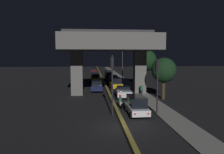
% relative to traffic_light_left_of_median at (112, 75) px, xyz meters
% --- Properties ---
extents(ground_plane, '(200.00, 200.00, 0.00)m').
position_rel_traffic_light_left_of_median_xyz_m(ground_plane, '(0.57, -3.63, -3.91)').
color(ground_plane, black).
extents(median_divider, '(0.34, 126.00, 0.36)m').
position_rel_traffic_light_left_of_median_xyz_m(median_divider, '(0.57, 31.37, -3.73)').
color(median_divider, olive).
rests_on(median_divider, ground_plane).
extents(sidewalk_right, '(2.22, 126.00, 0.12)m').
position_rel_traffic_light_left_of_median_xyz_m(sidewalk_right, '(5.38, 24.37, -3.85)').
color(sidewalk_right, gray).
rests_on(sidewalk_right, ground_plane).
extents(elevated_overpass, '(13.50, 10.63, 9.50)m').
position_rel_traffic_light_left_of_median_xyz_m(elevated_overpass, '(0.57, 11.59, 3.20)').
color(elevated_overpass, '#5B5956').
rests_on(elevated_overpass, ground_plane).
extents(traffic_light_left_of_median, '(0.30, 0.49, 5.78)m').
position_rel_traffic_light_left_of_median_xyz_m(traffic_light_left_of_median, '(0.00, 0.00, 0.00)').
color(traffic_light_left_of_median, black).
rests_on(traffic_light_left_of_median, ground_plane).
extents(traffic_light_right_of_median, '(0.30, 0.49, 5.35)m').
position_rel_traffic_light_left_of_median_xyz_m(traffic_light_right_of_median, '(4.37, 0.00, -0.27)').
color(traffic_light_right_of_median, black).
rests_on(traffic_light_right_of_median, ground_plane).
extents(street_lamp, '(2.31, 0.32, 7.59)m').
position_rel_traffic_light_left_of_median_xyz_m(street_lamp, '(4.81, 29.45, 0.61)').
color(street_lamp, '#2D2D30').
rests_on(street_lamp, ground_plane).
extents(car_white_lead, '(1.90, 4.07, 1.81)m').
position_rel_traffic_light_left_of_median_xyz_m(car_white_lead, '(2.39, 0.09, -2.96)').
color(car_white_lead, silver).
rests_on(car_white_lead, ground_plane).
extents(car_white_second, '(2.16, 4.40, 1.56)m').
position_rel_traffic_light_left_of_median_xyz_m(car_white_second, '(2.34, 8.95, -3.11)').
color(car_white_second, silver).
rests_on(car_white_second, ground_plane).
extents(car_taxi_yellow_third, '(2.06, 4.22, 1.94)m').
position_rel_traffic_light_left_of_median_xyz_m(car_taxi_yellow_third, '(2.19, 16.47, -2.88)').
color(car_taxi_yellow_third, gold).
rests_on(car_taxi_yellow_third, ground_plane).
extents(car_silver_fourth, '(1.95, 4.41, 1.67)m').
position_rel_traffic_light_left_of_median_xyz_m(car_silver_fourth, '(2.49, 24.32, -3.03)').
color(car_silver_fourth, gray).
rests_on(car_silver_fourth, ground_plane).
extents(car_dark_green_fifth, '(2.00, 4.49, 1.85)m').
position_rel_traffic_light_left_of_median_xyz_m(car_dark_green_fifth, '(2.12, 30.27, -2.93)').
color(car_dark_green_fifth, black).
rests_on(car_dark_green_fifth, ground_plane).
extents(car_dark_green_sixth, '(1.98, 4.46, 1.73)m').
position_rel_traffic_light_left_of_median_xyz_m(car_dark_green_sixth, '(2.50, 38.73, -3.02)').
color(car_dark_green_sixth, black).
rests_on(car_dark_green_sixth, ground_plane).
extents(car_dark_blue_lead_oncoming, '(2.04, 4.56, 1.75)m').
position_rel_traffic_light_left_of_median_xyz_m(car_dark_blue_lead_oncoming, '(-1.10, 14.59, -3.00)').
color(car_dark_blue_lead_oncoming, '#141938').
rests_on(car_dark_blue_lead_oncoming, ground_plane).
extents(car_taxi_yellow_second_oncoming, '(2.08, 4.09, 1.74)m').
position_rel_traffic_light_left_of_median_xyz_m(car_taxi_yellow_second_oncoming, '(-1.15, 27.28, -3.00)').
color(car_taxi_yellow_second_oncoming, gold).
rests_on(car_taxi_yellow_second_oncoming, ground_plane).
extents(car_black_third_oncoming, '(2.03, 4.47, 1.40)m').
position_rel_traffic_light_left_of_median_xyz_m(car_black_third_oncoming, '(-1.24, 38.79, -3.19)').
color(car_black_third_oncoming, black).
rests_on(car_black_third_oncoming, ground_plane).
extents(car_dark_red_fourth_oncoming, '(2.13, 4.83, 1.78)m').
position_rel_traffic_light_left_of_median_xyz_m(car_dark_red_fourth_oncoming, '(-1.16, 51.33, -2.99)').
color(car_dark_red_fourth_oncoming, '#591414').
rests_on(car_dark_red_fourth_oncoming, ground_plane).
extents(motorcycle_white_filtering_near, '(0.34, 1.81, 1.43)m').
position_rel_traffic_light_left_of_median_xyz_m(motorcycle_white_filtering_near, '(1.17, 2.94, -3.30)').
color(motorcycle_white_filtering_near, black).
rests_on(motorcycle_white_filtering_near, ground_plane).
extents(motorcycle_black_filtering_mid, '(0.34, 1.75, 1.48)m').
position_rel_traffic_light_left_of_median_xyz_m(motorcycle_black_filtering_mid, '(1.00, 10.41, -3.28)').
color(motorcycle_black_filtering_mid, black).
rests_on(motorcycle_black_filtering_mid, ground_plane).
extents(pedestrian_on_sidewalk, '(0.34, 0.34, 1.60)m').
position_rel_traffic_light_left_of_median_xyz_m(pedestrian_on_sidewalk, '(5.11, 9.76, -2.99)').
color(pedestrian_on_sidewalk, black).
rests_on(pedestrian_on_sidewalk, sidewalk_right).
extents(roadside_tree_kerbside_near, '(3.26, 3.26, 5.49)m').
position_rel_traffic_light_left_of_median_xyz_m(roadside_tree_kerbside_near, '(7.48, 7.34, -0.09)').
color(roadside_tree_kerbside_near, '#38281C').
rests_on(roadside_tree_kerbside_near, ground_plane).
extents(roadside_tree_kerbside_mid, '(3.94, 3.94, 6.86)m').
position_rel_traffic_light_left_of_median_xyz_m(roadside_tree_kerbside_mid, '(7.86, 18.59, 0.94)').
color(roadside_tree_kerbside_mid, '#38281C').
rests_on(roadside_tree_kerbside_mid, ground_plane).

